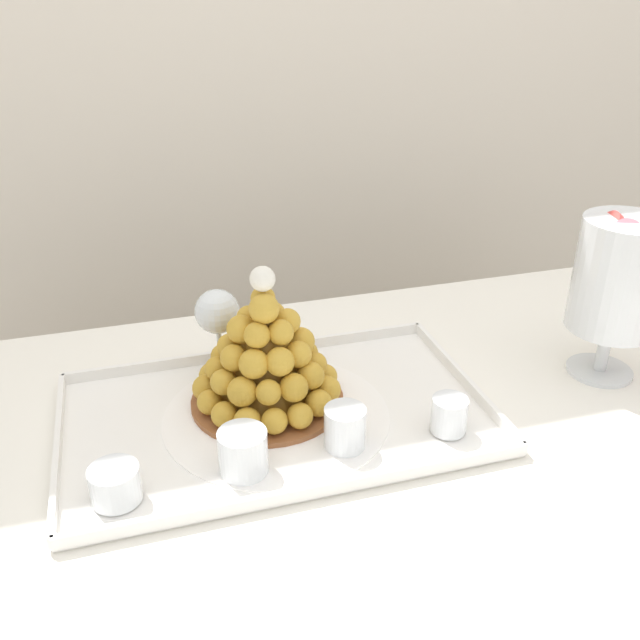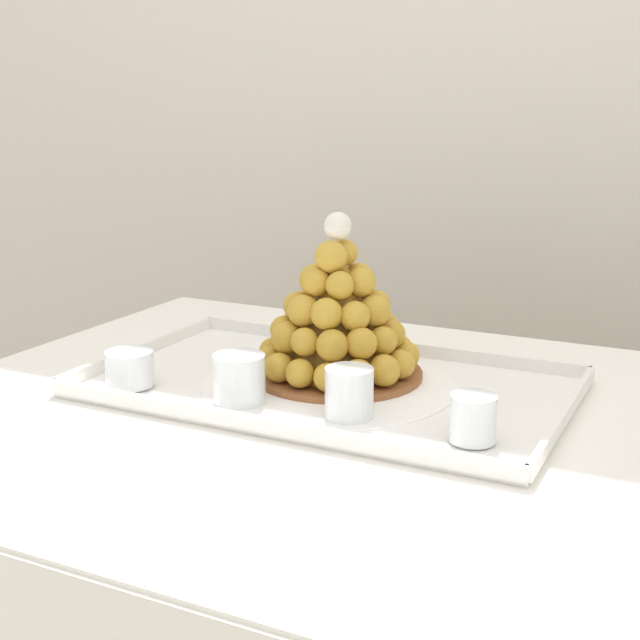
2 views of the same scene
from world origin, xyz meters
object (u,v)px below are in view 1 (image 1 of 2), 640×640
object	(u,v)px
croquembouche	(266,356)
macaron_goblet	(620,277)
dessert_cup_centre	(345,429)
wine_glass	(217,315)
serving_tray	(277,416)
dessert_cup_mid_right	(449,416)
dessert_cup_mid_left	(243,453)
dessert_cup_left	(115,485)

from	to	relation	value
croquembouche	macaron_goblet	distance (m)	0.55
dessert_cup_centre	wine_glass	world-z (taller)	wine_glass
croquembouche	dessert_cup_centre	size ratio (longest dim) A/B	3.86
serving_tray	dessert_cup_mid_right	world-z (taller)	dessert_cup_mid_right
dessert_cup_mid_left	dessert_cup_mid_right	distance (m)	0.29
dessert_cup_mid_left	macaron_goblet	bearing A→B (deg)	8.21
serving_tray	dessert_cup_left	bearing A→B (deg)	-152.88
dessert_cup_left	dessert_cup_mid_left	world-z (taller)	dessert_cup_mid_left
serving_tray	dessert_cup_centre	xyz separation A→B (m)	(0.07, -0.09, 0.03)
dessert_cup_mid_left	wine_glass	xyz separation A→B (m)	(0.01, 0.25, 0.07)
croquembouche	dessert_cup_centre	world-z (taller)	croquembouche
serving_tray	wine_glass	xyz separation A→B (m)	(-0.06, 0.15, 0.10)
macaron_goblet	dessert_cup_left	bearing A→B (deg)	-172.83
serving_tray	dessert_cup_mid_right	distance (m)	0.25
wine_glass	dessert_cup_left	bearing A→B (deg)	-122.91
serving_tray	dessert_cup_left	size ratio (longest dim) A/B	9.86
dessert_cup_left	macaron_goblet	bearing A→B (deg)	7.17
croquembouche	wine_glass	distance (m)	0.12
serving_tray	dessert_cup_left	xyz separation A→B (m)	(-0.23, -0.12, 0.02)
dessert_cup_centre	wine_glass	bearing A→B (deg)	118.04
serving_tray	macaron_goblet	world-z (taller)	macaron_goblet
dessert_cup_mid_right	wine_glass	xyz separation A→B (m)	(-0.28, 0.25, 0.08)
dessert_cup_centre	macaron_goblet	distance (m)	0.48
dessert_cup_mid_left	macaron_goblet	xyz separation A→B (m)	(0.60, 0.09, 0.13)
dessert_cup_left	dessert_cup_mid_left	bearing A→B (deg)	3.19
serving_tray	wine_glass	world-z (taller)	wine_glass
dessert_cup_centre	macaron_goblet	xyz separation A→B (m)	(0.46, 0.07, 0.13)
croquembouche	dessert_cup_centre	xyz separation A→B (m)	(0.08, -0.13, -0.05)
croquembouche	serving_tray	bearing A→B (deg)	-82.55
serving_tray	macaron_goblet	xyz separation A→B (m)	(0.53, -0.02, 0.16)
croquembouche	dessert_cup_left	bearing A→B (deg)	-145.43
dessert_cup_centre	wine_glass	xyz separation A→B (m)	(-0.13, 0.24, 0.07)
serving_tray	dessert_cup_centre	size ratio (longest dim) A/B	10.36
dessert_cup_mid_left	wine_glass	bearing A→B (deg)	87.39
dessert_cup_left	wine_glass	bearing A→B (deg)	57.09
dessert_cup_mid_left	dessert_cup_centre	xyz separation A→B (m)	(0.14, 0.01, -0.00)
dessert_cup_centre	dessert_cup_mid_right	xyz separation A→B (m)	(0.15, -0.01, -0.00)
dessert_cup_left	dessert_cup_centre	distance (m)	0.30
serving_tray	macaron_goblet	bearing A→B (deg)	-2.20
serving_tray	dessert_cup_mid_left	xyz separation A→B (m)	(-0.07, -0.11, 0.03)
croquembouche	dessert_cup_left	distance (m)	0.27
croquembouche	dessert_cup_mid_right	bearing A→B (deg)	-31.70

